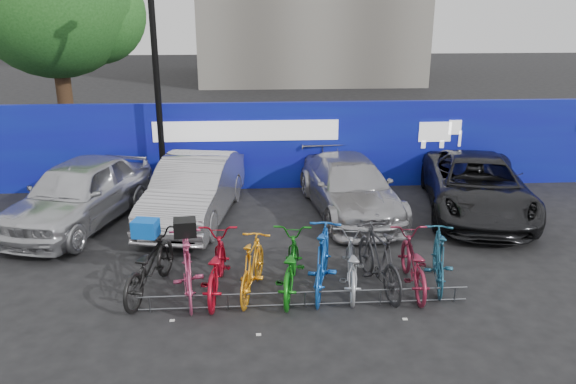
{
  "coord_description": "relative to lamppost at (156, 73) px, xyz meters",
  "views": [
    {
      "loc": [
        -0.83,
        -8.99,
        4.9
      ],
      "look_at": [
        -0.12,
        2.0,
        1.2
      ],
      "focal_mm": 35.0,
      "sensor_mm": 36.0,
      "label": 1
    }
  ],
  "objects": [
    {
      "name": "ground",
      "position": [
        3.2,
        -5.4,
        -3.27
      ],
      "size": [
        100.0,
        100.0,
        0.0
      ],
      "primitive_type": "plane",
      "color": "black",
      "rests_on": "ground"
    },
    {
      "name": "hoarding",
      "position": [
        3.21,
        0.6,
        -2.07
      ],
      "size": [
        22.0,
        0.18,
        2.4
      ],
      "color": "#100B9A",
      "rests_on": "ground"
    },
    {
      "name": "lamppost",
      "position": [
        0.0,
        0.0,
        0.0
      ],
      "size": [
        0.25,
        0.5,
        6.11
      ],
      "color": "black",
      "rests_on": "ground"
    },
    {
      "name": "bike_rack",
      "position": [
        3.2,
        -6.0,
        -3.11
      ],
      "size": [
        5.6,
        0.03,
        0.3
      ],
      "color": "#595B60",
      "rests_on": "ground"
    },
    {
      "name": "car_0",
      "position": [
        -1.65,
        -1.89,
        -2.5
      ],
      "size": [
        3.09,
        4.87,
        1.54
      ],
      "primitive_type": "imported",
      "rotation": [
        0.0,
        0.0,
        -0.3
      ],
      "color": "silver",
      "rests_on": "ground"
    },
    {
      "name": "car_1",
      "position": [
        0.97,
        -1.71,
        -2.53
      ],
      "size": [
        2.32,
        4.7,
        1.48
      ],
      "primitive_type": "imported",
      "rotation": [
        0.0,
        0.0,
        -0.17
      ],
      "color": "#A4A3A7",
      "rests_on": "ground"
    },
    {
      "name": "car_2",
      "position": [
        4.72,
        -1.48,
        -2.61
      ],
      "size": [
        2.35,
        4.73,
        1.32
      ],
      "primitive_type": "imported",
      "rotation": [
        0.0,
        0.0,
        0.11
      ],
      "color": "#A2A2A6",
      "rests_on": "ground"
    },
    {
      "name": "car_3",
      "position": [
        7.8,
        -1.71,
        -2.58
      ],
      "size": [
        3.29,
        5.34,
        1.38
      ],
      "primitive_type": "imported",
      "rotation": [
        0.0,
        0.0,
        -0.21
      ],
      "color": "black",
      "rests_on": "ground"
    },
    {
      "name": "bike_0",
      "position": [
        0.5,
        -5.31,
        -2.73
      ],
      "size": [
        1.19,
        2.18,
        1.09
      ],
      "primitive_type": "imported",
      "rotation": [
        0.0,
        0.0,
        2.9
      ],
      "color": "black",
      "rests_on": "ground"
    },
    {
      "name": "bike_1",
      "position": [
        1.2,
        -5.5,
        -2.69
      ],
      "size": [
        0.83,
        2.01,
        1.17
      ],
      "primitive_type": "imported",
      "rotation": [
        0.0,
        0.0,
        3.29
      ],
      "color": "#C84574",
      "rests_on": "ground"
    },
    {
      "name": "bike_2",
      "position": [
        1.67,
        -5.4,
        -2.74
      ],
      "size": [
        0.82,
        2.06,
        1.06
      ],
      "primitive_type": "imported",
      "rotation": [
        0.0,
        0.0,
        3.08
      ],
      "color": "#AD0B1E",
      "rests_on": "ground"
    },
    {
      "name": "bike_3",
      "position": [
        2.32,
        -5.48,
        -2.74
      ],
      "size": [
        0.88,
        1.84,
        1.06
      ],
      "primitive_type": "imported",
      "rotation": [
        0.0,
        0.0,
        2.92
      ],
      "color": "orange",
      "rests_on": "ground"
    },
    {
      "name": "bike_4",
      "position": [
        2.98,
        -5.43,
        -2.75
      ],
      "size": [
        0.99,
        2.08,
        1.05
      ],
      "primitive_type": "imported",
      "rotation": [
        0.0,
        0.0,
        2.99
      ],
      "color": "#137513",
      "rests_on": "ground"
    },
    {
      "name": "bike_5",
      "position": [
        3.56,
        -5.43,
        -2.67
      ],
      "size": [
        1.0,
        2.09,
        1.21
      ],
      "primitive_type": "imported",
      "rotation": [
        0.0,
        0.0,
        2.92
      ],
      "color": "#134DAB",
      "rests_on": "ground"
    },
    {
      "name": "bike_6",
      "position": [
        4.08,
        -5.39,
        -2.78
      ],
      "size": [
        0.88,
        1.92,
        0.98
      ],
      "primitive_type": "imported",
      "rotation": [
        0.0,
        0.0,
        3.01
      ],
      "color": "#A0A2A7",
      "rests_on": "ground"
    },
    {
      "name": "bike_7",
      "position": [
        4.58,
        -5.45,
        -2.68
      ],
      "size": [
        0.9,
        2.04,
        1.18
      ],
      "primitive_type": "imported",
      "rotation": [
        0.0,
        0.0,
        3.32
      ],
      "color": "#28272A",
      "rests_on": "ground"
    },
    {
      "name": "bike_8",
      "position": [
        5.19,
        -5.45,
        -2.77
      ],
      "size": [
        0.79,
        1.96,
        1.01
      ],
      "primitive_type": "imported",
      "rotation": [
        0.0,
        0.0,
        3.08
      ],
      "color": "maroon",
      "rests_on": "ground"
    },
    {
      "name": "bike_9",
      "position": [
        5.69,
        -5.34,
        -2.74
      ],
      "size": [
        0.9,
        1.84,
        1.06
      ],
      "primitive_type": "imported",
      "rotation": [
        0.0,
        0.0,
        2.91
      ],
      "color": "navy",
      "rests_on": "ground"
    },
    {
      "name": "cargo_crate",
      "position": [
        0.5,
        -5.31,
        -2.04
      ],
      "size": [
        0.47,
        0.4,
        0.3
      ],
      "primitive_type": "cube",
      "rotation": [
        0.0,
        0.0,
        -0.2
      ],
      "color": "blue",
      "rests_on": "bike_0"
    },
    {
      "name": "cargo_topcase",
      "position": [
        1.2,
        -5.5,
        -1.96
      ],
      "size": [
        0.42,
        0.38,
        0.28
      ],
      "primitive_type": "cube",
      "rotation": [
        0.0,
        0.0,
        0.12
      ],
      "color": "black",
      "rests_on": "bike_1"
    }
  ]
}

